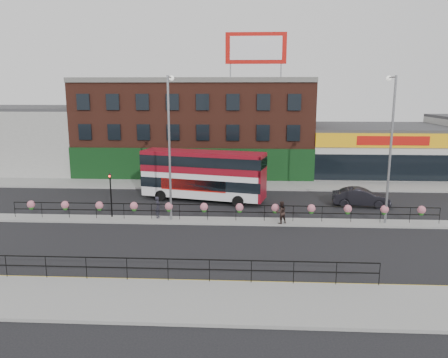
{
  "coord_description": "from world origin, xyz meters",
  "views": [
    {
      "loc": [
        1.74,
        -29.57,
        9.16
      ],
      "look_at": [
        0.0,
        3.0,
        2.5
      ],
      "focal_mm": 35.0,
      "sensor_mm": 36.0,
      "label": 1
    }
  ],
  "objects_px": {
    "double_decker_bus": "(203,171)",
    "pedestrian_b": "(281,212)",
    "pedestrian_a": "(158,207)",
    "lamp_column_east": "(390,137)",
    "car": "(361,197)",
    "lamp_column_west": "(170,136)"
  },
  "relations": [
    {
      "from": "car",
      "to": "pedestrian_a",
      "type": "bearing_deg",
      "value": 112.59
    },
    {
      "from": "car",
      "to": "pedestrian_b",
      "type": "bearing_deg",
      "value": 135.04
    },
    {
      "from": "lamp_column_east",
      "to": "lamp_column_west",
      "type": "bearing_deg",
      "value": 179.83
    },
    {
      "from": "pedestrian_a",
      "to": "lamp_column_east",
      "type": "distance_m",
      "value": 16.74
    },
    {
      "from": "car",
      "to": "lamp_column_west",
      "type": "distance_m",
      "value": 16.16
    },
    {
      "from": "car",
      "to": "lamp_column_west",
      "type": "relative_size",
      "value": 0.46
    },
    {
      "from": "double_decker_bus",
      "to": "lamp_column_west",
      "type": "xyz_separation_m",
      "value": [
        -1.72,
        -5.79,
        3.51
      ]
    },
    {
      "from": "pedestrian_b",
      "to": "lamp_column_west",
      "type": "bearing_deg",
      "value": -31.43
    },
    {
      "from": "car",
      "to": "lamp_column_east",
      "type": "xyz_separation_m",
      "value": [
        0.42,
        -4.74,
        5.33
      ]
    },
    {
      "from": "double_decker_bus",
      "to": "lamp_column_west",
      "type": "height_order",
      "value": "lamp_column_west"
    },
    {
      "from": "pedestrian_a",
      "to": "pedestrian_b",
      "type": "relative_size",
      "value": 0.99
    },
    {
      "from": "pedestrian_b",
      "to": "lamp_column_west",
      "type": "xyz_separation_m",
      "value": [
        -7.71,
        0.77,
        5.15
      ]
    },
    {
      "from": "double_decker_bus",
      "to": "car",
      "type": "height_order",
      "value": "double_decker_bus"
    },
    {
      "from": "double_decker_bus",
      "to": "car",
      "type": "relative_size",
      "value": 2.32
    },
    {
      "from": "lamp_column_east",
      "to": "car",
      "type": "bearing_deg",
      "value": 95.01
    },
    {
      "from": "double_decker_bus",
      "to": "pedestrian_b",
      "type": "height_order",
      "value": "double_decker_bus"
    },
    {
      "from": "pedestrian_b",
      "to": "lamp_column_east",
      "type": "relative_size",
      "value": 0.16
    },
    {
      "from": "pedestrian_a",
      "to": "double_decker_bus",
      "type": "bearing_deg",
      "value": -21.57
    },
    {
      "from": "pedestrian_a",
      "to": "lamp_column_east",
      "type": "height_order",
      "value": "lamp_column_east"
    },
    {
      "from": "car",
      "to": "lamp_column_east",
      "type": "distance_m",
      "value": 7.15
    },
    {
      "from": "lamp_column_west",
      "to": "pedestrian_a",
      "type": "bearing_deg",
      "value": 172.74
    },
    {
      "from": "car",
      "to": "pedestrian_b",
      "type": "xyz_separation_m",
      "value": [
        -6.79,
        -5.47,
        0.2
      ]
    }
  ]
}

